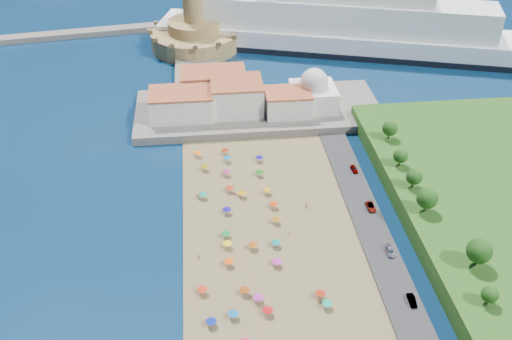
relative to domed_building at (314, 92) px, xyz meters
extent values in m
plane|color=#071938|center=(-30.00, -71.00, -8.97)|extent=(700.00, 700.00, 0.00)
cube|color=#59544C|center=(-20.00, 2.00, -7.47)|extent=(90.00, 36.00, 3.00)
cube|color=#59544C|center=(-42.00, 37.00, -7.77)|extent=(18.00, 70.00, 2.40)
cube|color=silver|center=(-48.00, -2.00, -1.47)|extent=(22.00, 14.00, 9.00)
cube|color=silver|center=(-28.00, 0.00, -0.47)|extent=(18.00, 16.00, 11.00)
cube|color=silver|center=(-10.00, -4.00, -1.97)|extent=(16.00, 12.00, 8.00)
cube|color=silver|center=(-36.00, 12.00, -0.97)|extent=(24.00, 14.00, 10.00)
cube|color=silver|center=(0.00, 0.00, -1.97)|extent=(16.00, 16.00, 8.00)
sphere|color=silver|center=(0.00, 0.00, 4.03)|extent=(10.00, 10.00, 10.00)
cylinder|color=silver|center=(0.00, 0.00, 7.83)|extent=(1.20, 1.20, 1.60)
cylinder|color=#A68853|center=(-42.00, 67.00, -4.97)|extent=(40.00, 40.00, 8.00)
cylinder|color=#A68853|center=(-42.00, 67.00, 1.53)|extent=(24.00, 24.00, 5.00)
cylinder|color=#A68853|center=(-42.00, 67.00, 11.03)|extent=(9.00, 9.00, 14.00)
cube|color=black|center=(23.36, 58.37, -7.63)|extent=(167.14, 71.99, 2.69)
cube|color=white|center=(23.36, 58.37, -3.99)|extent=(166.07, 71.31, 9.97)
cube|color=white|center=(23.36, 58.37, 7.64)|extent=(132.98, 57.47, 13.29)
cylinder|color=gray|center=(-22.07, -61.59, -7.72)|extent=(0.07, 0.07, 2.00)
cone|color=#A06B0E|center=(-22.07, -61.59, -6.82)|extent=(2.50, 2.50, 0.60)
cylinder|color=gray|center=(-15.25, -90.28, -7.72)|extent=(0.07, 0.07, 2.00)
cone|color=#A0260E|center=(-15.25, -90.28, -6.82)|extent=(2.50, 2.50, 0.60)
cylinder|color=gray|center=(-36.36, -66.14, -7.72)|extent=(0.07, 0.07, 2.00)
cone|color=#168132|center=(-36.36, -66.14, -6.82)|extent=(2.50, 2.50, 0.60)
cylinder|color=gray|center=(-40.97, -33.45, -7.72)|extent=(0.07, 0.07, 2.00)
cone|color=#836F0B|center=(-40.97, -33.45, -6.82)|extent=(2.50, 2.50, 0.60)
cylinder|color=gray|center=(-24.06, -38.31, -7.72)|extent=(0.07, 0.07, 2.00)
cone|color=#176211|center=(-24.06, -38.31, -6.82)|extent=(2.50, 2.50, 0.60)
cylinder|color=gray|center=(-33.17, -87.26, -7.72)|extent=(0.07, 0.07, 2.00)
cone|color=#9D3E0E|center=(-33.17, -87.26, -6.82)|extent=(2.50, 2.50, 0.60)
cylinder|color=gray|center=(-43.31, -85.99, -7.72)|extent=(0.07, 0.07, 2.00)
cone|color=red|center=(-43.31, -85.99, -6.82)|extent=(2.50, 2.50, 0.60)
cylinder|color=gray|center=(-23.19, -30.04, -7.72)|extent=(0.07, 0.07, 2.00)
cone|color=#190C9C|center=(-23.19, -30.04, -6.82)|extent=(2.50, 2.50, 0.60)
cylinder|color=gray|center=(-30.15, -89.97, -7.72)|extent=(0.07, 0.07, 2.00)
cone|color=#AE2598|center=(-30.15, -89.97, -6.82)|extent=(2.50, 2.50, 0.60)
cylinder|color=gray|center=(-28.44, -94.13, -7.72)|extent=(0.07, 0.07, 2.00)
cone|color=red|center=(-28.44, -94.13, -6.82)|extent=(2.50, 2.50, 0.60)
cylinder|color=gray|center=(-34.31, -36.98, -7.72)|extent=(0.07, 0.07, 2.00)
cone|color=#A3235A|center=(-34.31, -36.98, -6.82)|extent=(2.50, 2.50, 0.60)
cylinder|color=gray|center=(-42.96, -25.10, -7.72)|extent=(0.07, 0.07, 2.00)
cone|color=orange|center=(-42.96, -25.10, -6.82)|extent=(2.50, 2.50, 0.60)
cylinder|color=gray|center=(-22.90, -47.86, -7.72)|extent=(0.07, 0.07, 2.00)
cone|color=orange|center=(-22.90, -47.86, -6.82)|extent=(2.50, 2.50, 0.60)
cylinder|color=gray|center=(-33.52, -29.23, -7.72)|extent=(0.07, 0.07, 2.00)
cone|color=#106995|center=(-33.52, -29.23, -6.82)|extent=(2.50, 2.50, 0.60)
cylinder|color=gray|center=(-34.09, -24.72, -7.72)|extent=(0.07, 0.07, 2.00)
cone|color=maroon|center=(-34.09, -24.72, -6.82)|extent=(2.50, 2.50, 0.60)
cylinder|color=gray|center=(-21.81, -54.70, -7.72)|extent=(0.07, 0.07, 2.00)
cone|color=red|center=(-21.81, -54.70, -6.82)|extent=(2.50, 2.50, 0.60)
cylinder|color=gray|center=(-29.58, -71.51, -7.72)|extent=(0.07, 0.07, 2.00)
cone|color=#9E4D0E|center=(-29.58, -71.51, -6.82)|extent=(2.50, 2.50, 0.60)
cylinder|color=gray|center=(-36.43, -94.35, -7.72)|extent=(0.07, 0.07, 2.00)
cone|color=#1164A0|center=(-36.43, -94.35, -6.82)|extent=(2.50, 2.50, 0.60)
cylinder|color=gray|center=(-36.31, -77.05, -7.72)|extent=(0.07, 0.07, 2.00)
cone|color=#FF500B|center=(-36.31, -77.05, -6.82)|extent=(2.50, 2.50, 0.60)
cylinder|color=gray|center=(-24.09, -78.45, -7.72)|extent=(0.07, 0.07, 2.00)
cone|color=#BA289E|center=(-24.09, -78.45, -6.82)|extent=(2.50, 2.50, 0.60)
cylinder|color=gray|center=(-14.28, -93.55, -7.72)|extent=(0.07, 0.07, 2.00)
cone|color=#11A07C|center=(-14.28, -93.55, -6.82)|extent=(2.50, 2.50, 0.60)
cylinder|color=gray|center=(-41.56, -96.00, -7.72)|extent=(0.07, 0.07, 2.00)
cone|color=#0C219D|center=(-41.56, -96.00, -6.82)|extent=(2.50, 2.50, 0.60)
cylinder|color=gray|center=(-30.45, -48.55, -7.72)|extent=(0.07, 0.07, 2.00)
cone|color=#CD910B|center=(-30.45, -48.55, -6.82)|extent=(2.50, 2.50, 0.60)
cylinder|color=gray|center=(-23.42, -71.20, -7.72)|extent=(0.07, 0.07, 2.00)
cone|color=#0D7677|center=(-23.42, -71.20, -6.82)|extent=(2.50, 2.50, 0.60)
cylinder|color=gray|center=(-36.26, -70.25, -7.72)|extent=(0.07, 0.07, 2.00)
cone|color=yellow|center=(-36.26, -70.25, -6.82)|extent=(2.50, 2.50, 0.60)
cylinder|color=gray|center=(-33.92, -45.63, -7.72)|extent=(0.07, 0.07, 2.00)
cone|color=red|center=(-33.92, -45.63, -6.82)|extent=(2.50, 2.50, 0.60)
cylinder|color=gray|center=(-42.00, -47.96, -7.72)|extent=(0.07, 0.07, 2.00)
cone|color=#0D7F7A|center=(-42.00, -47.96, -6.82)|extent=(2.50, 2.50, 0.60)
cylinder|color=gray|center=(-35.45, -55.90, -7.72)|extent=(0.07, 0.07, 2.00)
cone|color=#180B98|center=(-35.45, -55.90, -6.82)|extent=(2.50, 2.50, 0.60)
imported|color=tan|center=(-31.35, -47.82, -7.84)|extent=(0.81, 0.97, 1.78)
imported|color=tan|center=(-18.99, -67.07, -7.80)|extent=(0.61, 0.77, 1.85)
imported|color=tan|center=(-43.86, -73.76, -7.91)|extent=(1.00, 0.96, 1.63)
imported|color=tan|center=(-43.52, -47.69, -7.78)|extent=(1.25, 0.76, 1.88)
imported|color=tan|center=(-12.37, -55.78, -7.82)|extent=(1.17, 1.75, 1.81)
imported|color=gray|center=(6.00, -39.28, -7.57)|extent=(1.99, 4.24, 1.40)
imported|color=gray|center=(6.00, -77.26, -7.60)|extent=(2.21, 4.79, 1.36)
imported|color=gray|center=(6.00, -58.47, -7.60)|extent=(2.28, 4.88, 1.35)
imported|color=gray|center=(6.00, -94.39, -7.57)|extent=(1.62, 4.31, 1.41)
cylinder|color=#382314|center=(20.25, -101.23, -1.89)|extent=(0.50, 0.50, 2.16)
sphere|color=#14380F|center=(20.25, -101.23, 0.05)|extent=(3.89, 3.89, 3.89)
cylinder|color=#382314|center=(22.74, -89.23, -1.25)|extent=(0.50, 0.50, 3.45)
sphere|color=#14380F|center=(22.74, -89.23, 1.85)|extent=(6.21, 6.21, 6.21)
cylinder|color=#382314|center=(17.83, -67.72, -1.37)|extent=(0.50, 0.50, 3.21)
sphere|color=#14380F|center=(17.83, -67.72, 1.52)|extent=(5.78, 5.78, 5.78)
cylinder|color=#382314|center=(18.22, -56.60, -1.66)|extent=(0.50, 0.50, 2.63)
sphere|color=#14380F|center=(18.22, -56.60, 0.70)|extent=(4.73, 4.73, 4.73)
cylinder|color=#382314|center=(17.89, -45.30, -1.73)|extent=(0.50, 0.50, 2.49)
sphere|color=#14380F|center=(17.89, -45.30, 0.51)|extent=(4.49, 4.49, 4.49)
cylinder|color=#382314|center=(19.32, -29.81, -1.58)|extent=(0.50, 0.50, 2.78)
sphere|color=#14380F|center=(19.32, -29.81, 0.92)|extent=(5.01, 5.01, 5.01)
camera|label=1|loc=(-40.72, -183.22, 94.60)|focal=40.00mm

